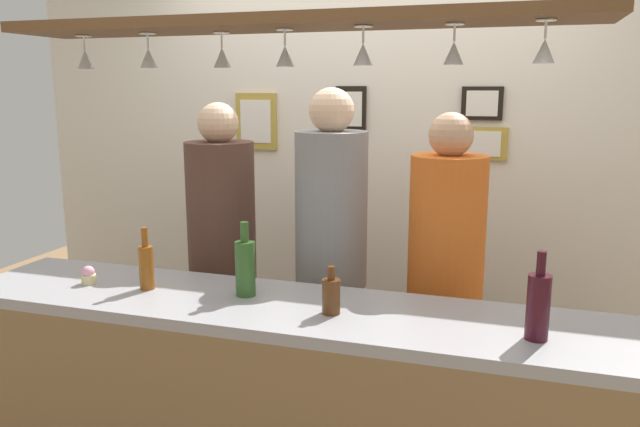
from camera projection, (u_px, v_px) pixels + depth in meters
back_wall at (371, 168)px, 3.66m from camera, size 4.40×0.06×2.60m
bar_counter at (271, 395)px, 2.30m from camera, size 2.70×0.55×0.95m
overhead_glass_rack at (286, 23)px, 2.21m from camera, size 2.20×0.36×0.04m
hanging_wineglass_far_left at (85, 58)px, 2.53m from camera, size 0.07×0.07×0.13m
hanging_wineglass_left at (149, 57)px, 2.41m from camera, size 0.07×0.07×0.13m
hanging_wineglass_center_left at (222, 57)px, 2.37m from camera, size 0.07×0.07×0.13m
hanging_wineglass_center at (285, 55)px, 2.25m from camera, size 0.07×0.07×0.13m
hanging_wineglass_center_right at (363, 53)px, 2.12m from camera, size 0.07×0.07×0.13m
hanging_wineglass_right at (454, 52)px, 2.05m from camera, size 0.07×0.07×0.13m
hanging_wineglass_far_right at (544, 50)px, 1.93m from camera, size 0.07×0.07×0.13m
person_left_brown_shirt at (222, 238)px, 3.11m from camera, size 0.34×0.34×1.70m
person_middle_grey_shirt at (331, 237)px, 2.93m from camera, size 0.34×0.34×1.77m
person_right_orange_shirt at (446, 261)px, 2.79m from camera, size 0.34×0.34×1.66m
bottle_champagne_green at (245, 267)px, 2.45m from camera, size 0.08×0.08×0.30m
bottle_beer_brown_stubby at (331, 295)px, 2.26m from camera, size 0.07×0.07×0.18m
bottle_wine_dark_red at (538, 305)px, 2.02m from camera, size 0.08×0.08×0.30m
bottle_beer_amber_tall at (146, 265)px, 2.54m from camera, size 0.06×0.06×0.26m
cupcake at (89, 276)px, 2.62m from camera, size 0.06×0.06×0.08m
picture_frame_crest at (351, 109)px, 3.58m from camera, size 0.18×0.02×0.26m
picture_frame_upper_small at (482, 103)px, 3.36m from camera, size 0.22×0.02×0.18m
picture_frame_caricature at (256, 121)px, 3.78m from camera, size 0.26×0.02×0.34m
picture_frame_lower_pair at (479, 144)px, 3.40m from camera, size 0.30×0.02×0.18m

